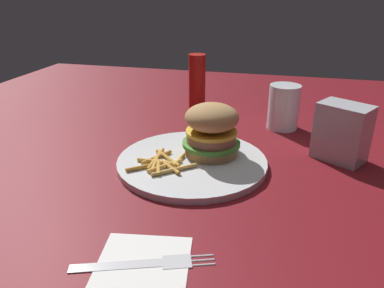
{
  "coord_description": "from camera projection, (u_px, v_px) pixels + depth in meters",
  "views": [
    {
      "loc": [
        0.57,
        0.12,
        0.31
      ],
      "look_at": [
        -0.02,
        -0.03,
        0.04
      ],
      "focal_mm": 34.77,
      "sensor_mm": 36.0,
      "label": 1
    }
  ],
  "objects": [
    {
      "name": "fork",
      "position": [
        144.0,
        262.0,
        0.44
      ],
      "size": [
        0.07,
        0.17,
        0.0
      ],
      "color": "silver",
      "rests_on": "napkin"
    },
    {
      "name": "fries_pile",
      "position": [
        162.0,
        163.0,
        0.66
      ],
      "size": [
        0.11,
        0.12,
        0.01
      ],
      "color": "#E5B251",
      "rests_on": "plate"
    },
    {
      "name": "drink_glass",
      "position": [
        283.0,
        110.0,
        0.84
      ],
      "size": [
        0.07,
        0.07,
        0.1
      ],
      "color": "silver",
      "rests_on": "ground_plane"
    },
    {
      "name": "ketchup_bottle",
      "position": [
        197.0,
        82.0,
        0.97
      ],
      "size": [
        0.04,
        0.04,
        0.14
      ],
      "primitive_type": "cylinder",
      "color": "#B21914",
      "rests_on": "ground_plane"
    },
    {
      "name": "napkin_dispenser",
      "position": [
        342.0,
        132.0,
        0.69
      ],
      "size": [
        0.1,
        0.11,
        0.11
      ],
      "primitive_type": "cube",
      "rotation": [
        0.0,
        0.0,
        4.16
      ],
      "color": "#B7BABF",
      "rests_on": "ground_plane"
    },
    {
      "name": "plate",
      "position": [
        192.0,
        162.0,
        0.68
      ],
      "size": [
        0.27,
        0.27,
        0.01
      ],
      "primitive_type": "cylinder",
      "color": "silver",
      "rests_on": "ground_plane"
    },
    {
      "name": "ground_plane",
      "position": [
        205.0,
        172.0,
        0.66
      ],
      "size": [
        1.6,
        1.6,
        0.0
      ],
      "primitive_type": "plane",
      "color": "maroon"
    },
    {
      "name": "sandwich",
      "position": [
        212.0,
        130.0,
        0.68
      ],
      "size": [
        0.11,
        0.11,
        0.1
      ],
      "color": "tan",
      "rests_on": "plate"
    },
    {
      "name": "napkin",
      "position": [
        143.0,
        264.0,
        0.44
      ],
      "size": [
        0.13,
        0.13,
        0.0
      ],
      "primitive_type": "cube",
      "rotation": [
        0.0,
        0.0,
        0.16
      ],
      "color": "white",
      "rests_on": "ground_plane"
    }
  ]
}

